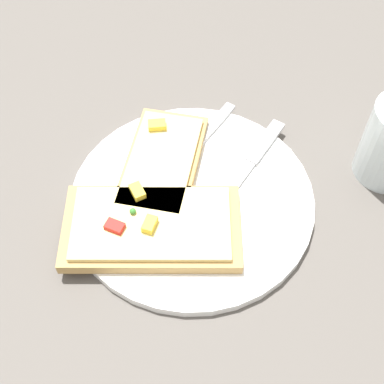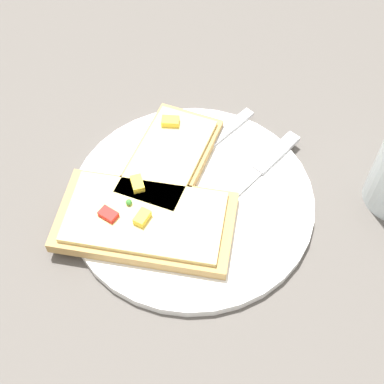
% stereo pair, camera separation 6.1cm
% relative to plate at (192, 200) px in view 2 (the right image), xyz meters
% --- Properties ---
extents(ground_plane, '(4.00, 4.00, 0.00)m').
position_rel_plate_xyz_m(ground_plane, '(0.00, 0.00, -0.01)').
color(ground_plane, '#56514C').
extents(plate, '(0.28, 0.28, 0.01)m').
position_rel_plate_xyz_m(plate, '(0.00, 0.00, 0.00)').
color(plate, white).
rests_on(plate, ground).
extents(fork, '(0.22, 0.07, 0.01)m').
position_rel_plate_xyz_m(fork, '(0.01, 0.04, 0.01)').
color(fork, silver).
rests_on(fork, plate).
extents(knife, '(0.20, 0.07, 0.01)m').
position_rel_plate_xyz_m(knife, '(0.08, -0.01, 0.01)').
color(knife, silver).
rests_on(knife, plate).
extents(pizza_slice_main, '(0.21, 0.21, 0.03)m').
position_rel_plate_xyz_m(pizza_slice_main, '(-0.06, -0.01, 0.02)').
color(pizza_slice_main, tan).
rests_on(pizza_slice_main, plate).
extents(pizza_slice_corner, '(0.18, 0.16, 0.03)m').
position_rel_plate_xyz_m(pizza_slice_corner, '(-0.00, 0.05, 0.02)').
color(pizza_slice_corner, tan).
rests_on(pizza_slice_corner, plate).
extents(crumb_scatter, '(0.03, 0.10, 0.01)m').
position_rel_plate_xyz_m(crumb_scatter, '(-0.00, 0.02, 0.01)').
color(crumb_scatter, '#B27D53').
rests_on(crumb_scatter, plate).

